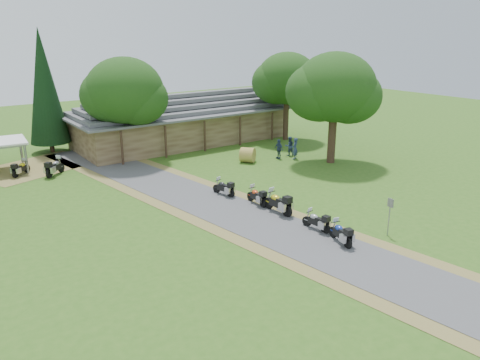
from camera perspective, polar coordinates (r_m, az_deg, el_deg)
ground at (r=25.36m, az=7.41°, el=-7.23°), size 120.00×120.00×0.00m
driveway at (r=27.87m, az=1.05°, el=-4.72°), size 51.95×51.95×0.00m
lodge at (r=46.89m, az=-7.24°, el=7.53°), size 21.40×9.40×4.90m
motorcycle_row_a at (r=25.12m, az=12.16°, el=-6.24°), size 1.00×1.86×1.22m
motorcycle_row_b at (r=26.46m, az=9.28°, el=-4.85°), size 0.73×1.76×1.17m
motorcycle_row_c at (r=28.57m, az=4.62°, el=-2.64°), size 0.79×2.15×1.45m
motorcycle_row_d at (r=29.94m, az=2.05°, el=-1.88°), size 0.64×1.77×1.20m
motorcycle_row_e at (r=31.58m, az=-2.01°, el=-0.84°), size 0.91×1.80×1.17m
motorcycle_carport_a at (r=39.72m, az=-25.17°, el=1.38°), size 1.69×1.62×1.21m
motorcycle_carport_b at (r=38.69m, az=-21.65°, el=1.56°), size 1.95×1.86×1.39m
person_a at (r=40.78m, az=6.73°, el=4.06°), size 0.76×0.69×2.18m
person_b at (r=41.90m, az=6.05°, el=4.34°), size 0.67×0.56×2.01m
person_c at (r=40.79m, az=4.75°, el=3.99°), size 0.41×0.57×1.99m
hay_bale at (r=39.57m, az=0.94°, el=3.07°), size 1.69×1.67×1.25m
sign_post at (r=26.49m, az=17.72°, el=-4.32°), size 0.39×0.06×2.15m
oak_lodge_left at (r=40.61m, az=-13.77°, el=8.94°), size 6.46×6.46×9.58m
oak_lodge_right at (r=47.55m, az=5.72°, el=10.81°), size 6.00×6.00×9.97m
oak_driveway at (r=39.40m, az=11.40°, el=9.28°), size 6.64×6.64×10.17m
cedar_near at (r=45.48m, az=-22.67°, el=9.93°), size 3.49×3.49×11.04m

